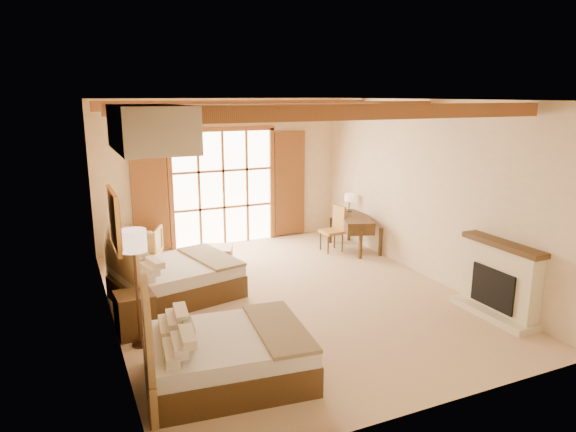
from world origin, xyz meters
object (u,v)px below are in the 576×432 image
nightstand (135,314)px  desk (354,231)px  bed_far (168,277)px  bed_near (216,353)px  armchair (142,243)px

nightstand → desk: (4.92, 2.25, 0.09)m
bed_far → desk: size_ratio=1.46×
bed_near → nightstand: size_ratio=3.35×
bed_far → nightstand: bed_far is taller
desk → bed_near: bearing=-117.9°
bed_near → armchair: 5.07m
bed_far → desk: (4.24, 1.13, 0.02)m
bed_far → armchair: bed_far is taller
nightstand → armchair: size_ratio=0.81×
bed_near → nightstand: bearing=118.3°
bed_near → nightstand: 1.80m
bed_far → nightstand: (-0.68, -1.11, -0.07)m
bed_far → nightstand: bearing=-134.1°
armchair → desk: size_ratio=0.50×
bed_near → armchair: bed_near is taller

